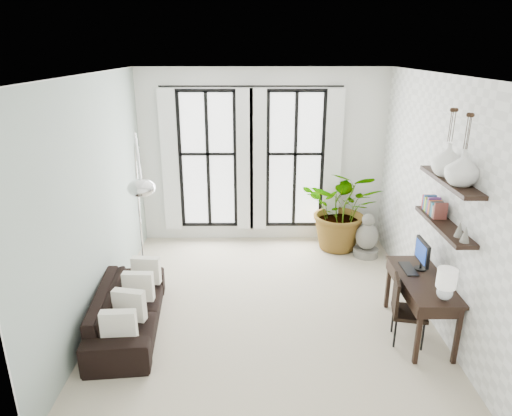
{
  "coord_description": "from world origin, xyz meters",
  "views": [
    {
      "loc": [
        -0.16,
        -5.71,
        3.5
      ],
      "look_at": [
        -0.13,
        0.3,
        1.39
      ],
      "focal_mm": 32.0,
      "sensor_mm": 36.0,
      "label": 1
    }
  ],
  "objects_px": {
    "sofa": "(128,310)",
    "arc_lamp": "(138,174)",
    "desk": "(424,285)",
    "desk_chair": "(403,306)",
    "plant": "(343,209)",
    "buddha": "(367,238)"
  },
  "relations": [
    {
      "from": "desk_chair",
      "to": "arc_lamp",
      "type": "bearing_deg",
      "value": 175.81
    },
    {
      "from": "plant",
      "to": "desk_chair",
      "type": "relative_size",
      "value": 1.79
    },
    {
      "from": "plant",
      "to": "desk",
      "type": "bearing_deg",
      "value": -79.62
    },
    {
      "from": "arc_lamp",
      "to": "desk_chair",
      "type": "bearing_deg",
      "value": -15.7
    },
    {
      "from": "plant",
      "to": "desk_chair",
      "type": "xyz_separation_m",
      "value": [
        0.24,
        -2.82,
        -0.28
      ]
    },
    {
      "from": "sofa",
      "to": "arc_lamp",
      "type": "relative_size",
      "value": 0.79
    },
    {
      "from": "desk_chair",
      "to": "buddha",
      "type": "xyz_separation_m",
      "value": [
        0.15,
        2.49,
        -0.16
      ]
    },
    {
      "from": "arc_lamp",
      "to": "buddha",
      "type": "relative_size",
      "value": 3.16
    },
    {
      "from": "desk",
      "to": "buddha",
      "type": "xyz_separation_m",
      "value": [
        -0.11,
        2.39,
        -0.4
      ]
    },
    {
      "from": "sofa",
      "to": "arc_lamp",
      "type": "height_order",
      "value": "arc_lamp"
    },
    {
      "from": "desk_chair",
      "to": "buddha",
      "type": "bearing_deg",
      "value": 98.14
    },
    {
      "from": "desk_chair",
      "to": "buddha",
      "type": "relative_size",
      "value": 1.08
    },
    {
      "from": "sofa",
      "to": "buddha",
      "type": "bearing_deg",
      "value": -63.92
    },
    {
      "from": "desk",
      "to": "desk_chair",
      "type": "distance_m",
      "value": 0.37
    },
    {
      "from": "arc_lamp",
      "to": "buddha",
      "type": "xyz_separation_m",
      "value": [
        3.53,
        1.54,
        -1.6
      ]
    },
    {
      "from": "sofa",
      "to": "arc_lamp",
      "type": "distance_m",
      "value": 1.78
    },
    {
      "from": "sofa",
      "to": "desk_chair",
      "type": "distance_m",
      "value": 3.5
    },
    {
      "from": "sofa",
      "to": "desk_chair",
      "type": "bearing_deg",
      "value": -99.75
    },
    {
      "from": "sofa",
      "to": "buddha",
      "type": "distance_m",
      "value": 4.26
    },
    {
      "from": "desk_chair",
      "to": "arc_lamp",
      "type": "relative_size",
      "value": 0.34
    },
    {
      "from": "desk_chair",
      "to": "arc_lamp",
      "type": "xyz_separation_m",
      "value": [
        -3.38,
        0.95,
        1.44
      ]
    },
    {
      "from": "desk",
      "to": "sofa",
      "type": "bearing_deg",
      "value": 177.62
    }
  ]
}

